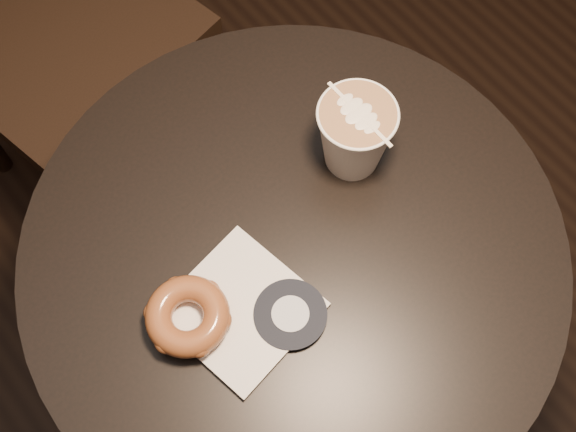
{
  "coord_description": "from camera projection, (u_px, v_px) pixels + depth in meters",
  "views": [
    {
      "loc": [
        -0.24,
        -0.28,
        1.69
      ],
      "look_at": [
        0.01,
        0.03,
        0.79
      ],
      "focal_mm": 50.0,
      "sensor_mm": 36.0,
      "label": 1
    }
  ],
  "objects": [
    {
      "name": "doughnut",
      "position": [
        188.0,
        316.0,
        0.95
      ],
      "size": [
        0.1,
        0.1,
        0.03
      ],
      "primitive_type": "torus",
      "color": "brown",
      "rests_on": "pastry_bag"
    },
    {
      "name": "pastry_bag",
      "position": [
        241.0,
        310.0,
        0.98
      ],
      "size": [
        0.18,
        0.18,
        0.01
      ],
      "primitive_type": "cube",
      "rotation": [
        0.0,
        0.0,
        0.17
      ],
      "color": "silver",
      "rests_on": "cafe_table"
    },
    {
      "name": "latte_cup",
      "position": [
        355.0,
        136.0,
        1.01
      ],
      "size": [
        0.1,
        0.1,
        0.11
      ],
      "primitive_type": null,
      "color": "white",
      "rests_on": "cafe_table"
    },
    {
      "name": "cafe_table",
      "position": [
        293.0,
        300.0,
        1.19
      ],
      "size": [
        0.7,
        0.7,
        0.75
      ],
      "color": "black",
      "rests_on": "ground"
    }
  ]
}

